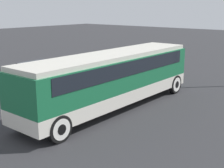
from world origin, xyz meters
TOP-DOWN VIEW (x-y plane):
  - ground_plane at (0.00, 0.00)m, footprint 120.00×120.00m
  - tour_bus at (0.10, 0.00)m, footprint 11.38×2.54m
  - parked_car_mid at (2.13, 4.78)m, footprint 4.18×1.83m
  - parked_car_far at (1.45, 8.02)m, footprint 4.48×1.90m

SIDE VIEW (x-z plane):
  - ground_plane at x=0.00m, z-range 0.00..0.00m
  - parked_car_mid at x=2.13m, z-range -0.01..1.38m
  - parked_car_far at x=1.45m, z-range 0.00..1.40m
  - tour_bus at x=0.10m, z-range 0.32..3.25m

